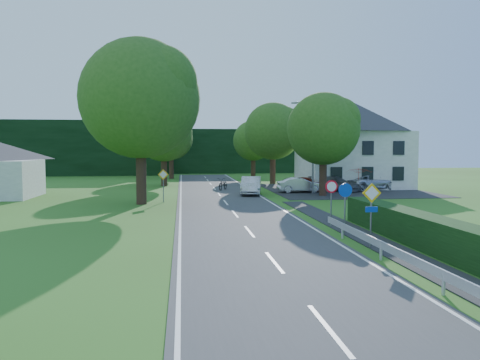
{
  "coord_description": "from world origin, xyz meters",
  "views": [
    {
      "loc": [
        -3.13,
        -9.61,
        3.96
      ],
      "look_at": [
        0.42,
        18.95,
        2.01
      ],
      "focal_mm": 35.0,
      "sensor_mm": 36.0,
      "label": 1
    }
  ],
  "objects": [
    {
      "name": "road",
      "position": [
        0.0,
        20.0,
        0.02
      ],
      "size": [
        7.0,
        80.0,
        0.04
      ],
      "primitive_type": "cube",
      "color": "#3B3B3E",
      "rests_on": "ground"
    },
    {
      "name": "parked_car_silver_a",
      "position": [
        7.32,
        31.0,
        0.7
      ],
      "size": [
        4.04,
        1.5,
        1.32
      ],
      "primitive_type": "imported",
      "rotation": [
        0.0,
        0.0,
        1.55
      ],
      "color": "silver",
      "rests_on": "parking_pad"
    },
    {
      "name": "sign_speed_limit",
      "position": [
        4.3,
        12.97,
        1.77
      ],
      "size": [
        0.64,
        0.11,
        2.37
      ],
      "color": "slate",
      "rests_on": "ground"
    },
    {
      "name": "moving_car",
      "position": [
        2.7,
        29.64,
        0.8
      ],
      "size": [
        2.42,
        4.82,
        1.52
      ],
      "primitive_type": "imported",
      "rotation": [
        0.0,
        0.0,
        -0.18
      ],
      "color": "silver",
      "rests_on": "road"
    },
    {
      "name": "parked_car_grey",
      "position": [
        10.85,
        31.87,
        0.72
      ],
      "size": [
        4.88,
        4.42,
        1.37
      ],
      "primitive_type": "imported",
      "rotation": [
        0.0,
        0.0,
        0.9
      ],
      "color": "#55565B",
      "rests_on": "parking_pad"
    },
    {
      "name": "treeline_right",
      "position": [
        8.0,
        66.0,
        3.5
      ],
      "size": [
        30.0,
        5.0,
        7.0
      ],
      "primitive_type": "cube",
      "color": "black",
      "rests_on": "ground"
    },
    {
      "name": "ground",
      "position": [
        0.0,
        0.0,
        0.0
      ],
      "size": [
        160.0,
        160.0,
        0.0
      ],
      "primitive_type": "plane",
      "color": "#305819",
      "rests_on": "ground"
    },
    {
      "name": "treeline_left",
      "position": [
        -28.0,
        62.0,
        4.0
      ],
      "size": [
        44.0,
        6.0,
        8.0
      ],
      "primitive_type": "cube",
      "color": "black",
      "rests_on": "ground"
    },
    {
      "name": "motorcycle",
      "position": [
        0.73,
        34.36,
        0.6
      ],
      "size": [
        1.55,
        2.26,
        1.13
      ],
      "primitive_type": "imported",
      "rotation": [
        0.0,
        0.0,
        -0.42
      ],
      "color": "black",
      "rests_on": "road"
    },
    {
      "name": "tree_right_mid",
      "position": [
        8.5,
        28.0,
        4.29
      ],
      "size": [
        7.0,
        7.0,
        8.58
      ],
      "primitive_type": null,
      "color": "#2A5319",
      "rests_on": "ground"
    },
    {
      "name": "tree_left_back",
      "position": [
        -4.5,
        52.0,
        4.04
      ],
      "size": [
        6.6,
        6.6,
        8.07
      ],
      "primitive_type": null,
      "color": "#2A5319",
      "rests_on": "ground"
    },
    {
      "name": "line_centre",
      "position": [
        0.0,
        20.0,
        0.04
      ],
      "size": [
        0.12,
        80.0,
        0.01
      ],
      "primitive_type": null,
      "color": "white",
      "rests_on": "road"
    },
    {
      "name": "parking_pad",
      "position": [
        12.0,
        33.0,
        0.02
      ],
      "size": [
        14.0,
        16.0,
        0.04
      ],
      "primitive_type": "cube",
      "color": "#242427",
      "rests_on": "ground"
    },
    {
      "name": "line_edge_right",
      "position": [
        3.25,
        20.0,
        0.04
      ],
      "size": [
        0.12,
        80.0,
        0.01
      ],
      "primitive_type": "cube",
      "color": "white",
      "rests_on": "road"
    },
    {
      "name": "sign_roundabout",
      "position": [
        4.3,
        10.98,
        1.67
      ],
      "size": [
        0.64,
        0.08,
        2.37
      ],
      "color": "slate",
      "rests_on": "ground"
    },
    {
      "name": "tree_left_far",
      "position": [
        -5.0,
        40.0,
        4.29
      ],
      "size": [
        7.0,
        7.0,
        8.58
      ],
      "primitive_type": null,
      "color": "#2A5319",
      "rests_on": "ground"
    },
    {
      "name": "sign_priority_left",
      "position": [
        -4.5,
        24.98,
        1.72
      ],
      "size": [
        0.78,
        0.09,
        2.44
      ],
      "color": "slate",
      "rests_on": "ground"
    },
    {
      "name": "line_edge_left",
      "position": [
        -3.25,
        20.0,
        0.04
      ],
      "size": [
        0.12,
        80.0,
        0.01
      ],
      "primitive_type": "cube",
      "color": "white",
      "rests_on": "road"
    },
    {
      "name": "streetlight",
      "position": [
        8.06,
        30.0,
        4.46
      ],
      "size": [
        2.03,
        0.18,
        8.0
      ],
      "color": "slate",
      "rests_on": "ground"
    },
    {
      "name": "tree_main",
      "position": [
        -6.0,
        24.0,
        5.82
      ],
      "size": [
        9.4,
        9.4,
        11.64
      ],
      "primitive_type": null,
      "color": "#2A5319",
      "rests_on": "ground"
    },
    {
      "name": "parked_car_silver_b",
      "position": [
        14.58,
        32.7,
        0.78
      ],
      "size": [
        5.78,
        3.93,
        1.47
      ],
      "primitive_type": "imported",
      "rotation": [
        0.0,
        0.0,
        1.88
      ],
      "color": "#B9BAC1",
      "rests_on": "parking_pad"
    },
    {
      "name": "sign_priority_right",
      "position": [
        4.3,
        7.98,
        1.8
      ],
      "size": [
        0.78,
        0.09,
        2.59
      ],
      "color": "slate",
      "rests_on": "ground"
    },
    {
      "name": "house_white",
      "position": [
        14.0,
        36.0,
        4.41
      ],
      "size": [
        10.6,
        8.4,
        8.6
      ],
      "color": "silver",
      "rests_on": "ground"
    },
    {
      "name": "parasol",
      "position": [
        12.89,
        31.26,
        1.13
      ],
      "size": [
        2.68,
        2.72,
        2.18
      ],
      "primitive_type": "imported",
      "rotation": [
        0.0,
        0.0,
        0.14
      ],
      "color": "red",
      "rests_on": "parking_pad"
    },
    {
      "name": "parked_car_red",
      "position": [
        8.25,
        32.57,
        0.71
      ],
      "size": [
        4.21,
        3.25,
        1.34
      ],
      "primitive_type": "imported",
      "rotation": [
        0.0,
        0.0,
        1.08
      ],
      "color": "maroon",
      "rests_on": "parking_pad"
    },
    {
      "name": "tree_right_back",
      "position": [
        6.0,
        50.0,
        3.78
      ],
      "size": [
        6.2,
        6.2,
        7.56
      ],
      "primitive_type": null,
      "color": "#2A5319",
      "rests_on": "ground"
    },
    {
      "name": "tree_right_far",
      "position": [
        7.0,
        42.0,
        4.54
      ],
      "size": [
        7.4,
        7.4,
        9.09
      ],
      "primitive_type": null,
      "color": "#2A5319",
      "rests_on": "ground"
    }
  ]
}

